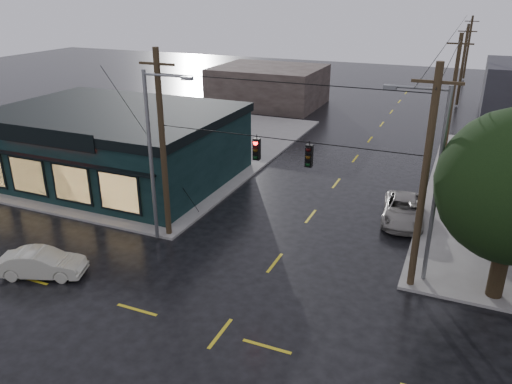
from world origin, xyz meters
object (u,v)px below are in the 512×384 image
at_px(suv_silver, 404,210).
at_px(sedan_cream, 42,263).
at_px(utility_pole_ne, 410,286).
at_px(utility_pole_nw, 169,235).

bearing_deg(suv_silver, sedan_cream, -144.89).
bearing_deg(utility_pole_ne, utility_pole_nw, 180.00).
bearing_deg(utility_pole_nw, sedan_cream, -118.62).
height_order(utility_pole_nw, sedan_cream, utility_pole_nw).
distance_m(utility_pole_nw, suv_silver, 13.65).
xyz_separation_m(utility_pole_ne, sedan_cream, (-16.25, -5.96, 0.66)).
bearing_deg(utility_pole_ne, suv_silver, 100.68).
height_order(utility_pole_nw, suv_silver, utility_pole_nw).
bearing_deg(sedan_cream, utility_pole_nw, -48.95).
relative_size(utility_pole_nw, utility_pole_ne, 1.00).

